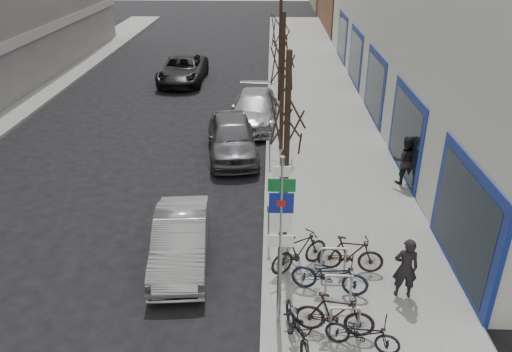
# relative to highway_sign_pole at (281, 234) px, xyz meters

# --- Properties ---
(ground) EXTENTS (120.00, 120.00, 0.00)m
(ground) POSITION_rel_highway_sign_pole_xyz_m (-2.40, 0.01, -2.46)
(ground) COLOR black
(ground) RESTS_ON ground
(sidewalk_east) EXTENTS (5.00, 70.00, 0.15)m
(sidewalk_east) POSITION_rel_highway_sign_pole_xyz_m (2.10, 10.01, -2.38)
(sidewalk_east) COLOR slate
(sidewalk_east) RESTS_ON ground
(highway_sign_pole) EXTENTS (0.55, 0.10, 4.20)m
(highway_sign_pole) POSITION_rel_highway_sign_pole_xyz_m (0.00, 0.00, 0.00)
(highway_sign_pole) COLOR gray
(highway_sign_pole) RESTS_ON ground
(bike_rack) EXTENTS (0.66, 2.26, 0.83)m
(bike_rack) POSITION_rel_highway_sign_pole_xyz_m (1.40, 0.61, -1.80)
(bike_rack) COLOR gray
(bike_rack) RESTS_ON sidewalk_east
(tree_near) EXTENTS (1.80, 1.80, 5.50)m
(tree_near) POSITION_rel_highway_sign_pole_xyz_m (0.20, 3.51, 1.65)
(tree_near) COLOR black
(tree_near) RESTS_ON ground
(tree_mid) EXTENTS (1.80, 1.80, 5.50)m
(tree_mid) POSITION_rel_highway_sign_pole_xyz_m (0.20, 10.01, 1.65)
(tree_mid) COLOR black
(tree_mid) RESTS_ON ground
(tree_far) EXTENTS (1.80, 1.80, 5.50)m
(tree_far) POSITION_rel_highway_sign_pole_xyz_m (0.20, 16.51, 1.65)
(tree_far) COLOR black
(tree_far) RESTS_ON ground
(meter_front) EXTENTS (0.10, 0.08, 1.27)m
(meter_front) POSITION_rel_highway_sign_pole_xyz_m (-0.25, 3.01, -1.54)
(meter_front) COLOR gray
(meter_front) RESTS_ON sidewalk_east
(meter_mid) EXTENTS (0.10, 0.08, 1.27)m
(meter_mid) POSITION_rel_highway_sign_pole_xyz_m (-0.25, 8.51, -1.54)
(meter_mid) COLOR gray
(meter_mid) RESTS_ON sidewalk_east
(meter_back) EXTENTS (0.10, 0.08, 1.27)m
(meter_back) POSITION_rel_highway_sign_pole_xyz_m (-0.25, 14.01, -1.54)
(meter_back) COLOR gray
(meter_back) RESTS_ON sidewalk_east
(bike_near_left) EXTENTS (0.98, 2.01, 1.18)m
(bike_near_left) POSITION_rel_highway_sign_pole_xyz_m (0.40, -0.78, -1.72)
(bike_near_left) COLOR black
(bike_near_left) RESTS_ON sidewalk_east
(bike_near_right) EXTENTS (1.82, 0.82, 1.06)m
(bike_near_right) POSITION_rel_highway_sign_pole_xyz_m (1.20, -0.36, -1.78)
(bike_near_right) COLOR black
(bike_near_right) RESTS_ON sidewalk_east
(bike_mid_curb) EXTENTS (1.95, 0.96, 1.14)m
(bike_mid_curb) POSITION_rel_highway_sign_pole_xyz_m (1.24, 1.06, -1.74)
(bike_mid_curb) COLOR black
(bike_mid_curb) RESTS_ON sidewalk_east
(bike_mid_inner) EXTENTS (1.75, 1.38, 1.06)m
(bike_mid_inner) POSITION_rel_highway_sign_pole_xyz_m (0.55, 1.98, -1.78)
(bike_mid_inner) COLOR black
(bike_mid_inner) RESTS_ON sidewalk_east
(bike_far_curb) EXTENTS (1.65, 0.93, 0.96)m
(bike_far_curb) POSITION_rel_highway_sign_pole_xyz_m (1.74, -0.79, -1.83)
(bike_far_curb) COLOR black
(bike_far_curb) RESTS_ON sidewalk_east
(bike_far_inner) EXTENTS (1.76, 0.73, 1.04)m
(bike_far_inner) POSITION_rel_highway_sign_pole_xyz_m (1.86, 1.91, -1.79)
(bike_far_inner) COLOR black
(bike_far_inner) RESTS_ON sidewalk_east
(parked_car_front) EXTENTS (1.77, 4.13, 1.32)m
(parked_car_front) POSITION_rel_highway_sign_pole_xyz_m (-2.60, 2.40, -1.80)
(parked_car_front) COLOR #939397
(parked_car_front) RESTS_ON ground
(parked_car_mid) EXTENTS (2.49, 4.88, 1.59)m
(parked_car_mid) POSITION_rel_highway_sign_pole_xyz_m (-1.75, 9.61, -1.66)
(parked_car_mid) COLOR #48484D
(parked_car_mid) RESTS_ON ground
(parked_car_back) EXTENTS (2.26, 5.09, 1.45)m
(parked_car_back) POSITION_rel_highway_sign_pole_xyz_m (-1.00, 13.28, -1.73)
(parked_car_back) COLOR #9C9BA0
(parked_car_back) RESTS_ON ground
(lane_car) EXTENTS (2.54, 5.43, 1.50)m
(lane_car) POSITION_rel_highway_sign_pole_xyz_m (-5.47, 20.44, -1.71)
(lane_car) COLOR black
(lane_car) RESTS_ON ground
(pedestrian_near) EXTENTS (0.61, 0.43, 1.60)m
(pedestrian_near) POSITION_rel_highway_sign_pole_xyz_m (3.00, 0.97, -1.51)
(pedestrian_near) COLOR black
(pedestrian_near) RESTS_ON sidewalk_east
(pedestrian_far) EXTENTS (0.65, 0.45, 1.77)m
(pedestrian_far) POSITION_rel_highway_sign_pole_xyz_m (4.40, 7.05, -1.43)
(pedestrian_far) COLOR black
(pedestrian_far) RESTS_ON sidewalk_east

